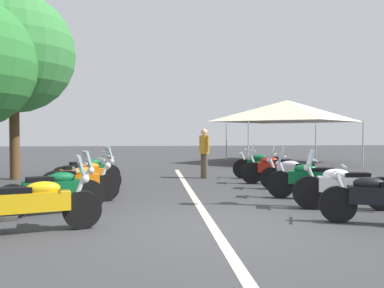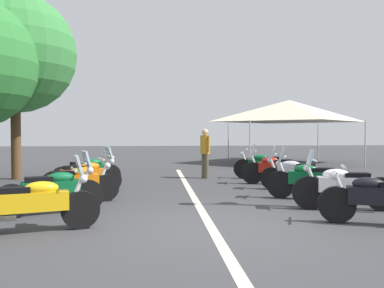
% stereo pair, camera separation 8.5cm
% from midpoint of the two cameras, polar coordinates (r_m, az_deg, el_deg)
% --- Properties ---
extents(ground_plane, '(80.00, 80.00, 0.00)m').
position_cam_midpoint_polar(ground_plane, '(6.67, 3.22, -11.92)').
color(ground_plane, '#38383A').
extents(lane_centre_stripe, '(13.74, 0.16, 0.01)m').
position_cam_midpoint_polar(lane_centre_stripe, '(9.96, 0.39, -7.37)').
color(lane_centre_stripe, beige).
rests_on(lane_centre_stripe, ground_plane).
extents(motorcycle_left_row_0, '(0.89, 2.11, 1.20)m').
position_cam_midpoint_polar(motorcycle_left_row_0, '(6.77, -21.50, -7.85)').
color(motorcycle_left_row_0, black).
rests_on(motorcycle_left_row_0, ground_plane).
extents(motorcycle_left_row_1, '(0.99, 1.90, 1.20)m').
position_cam_midpoint_polar(motorcycle_left_row_1, '(8.14, -18.86, -6.22)').
color(motorcycle_left_row_1, black).
rests_on(motorcycle_left_row_1, ground_plane).
extents(motorcycle_left_row_2, '(0.91, 1.93, 0.98)m').
position_cam_midpoint_polar(motorcycle_left_row_2, '(9.25, -16.06, -5.35)').
color(motorcycle_left_row_2, black).
rests_on(motorcycle_left_row_2, ground_plane).
extents(motorcycle_left_row_3, '(1.00, 1.92, 1.19)m').
position_cam_midpoint_polar(motorcycle_left_row_3, '(10.64, -14.87, -4.37)').
color(motorcycle_left_row_3, black).
rests_on(motorcycle_left_row_3, ground_plane).
extents(motorcycle_left_row_4, '(1.06, 1.86, 0.99)m').
position_cam_midpoint_polar(motorcycle_left_row_4, '(11.96, -14.37, -3.75)').
color(motorcycle_left_row_4, black).
rests_on(motorcycle_left_row_4, ground_plane).
extents(motorcycle_right_row_0, '(0.94, 1.92, 1.00)m').
position_cam_midpoint_polar(motorcycle_right_row_0, '(7.55, 25.23, -6.98)').
color(motorcycle_right_row_0, black).
rests_on(motorcycle_right_row_0, ground_plane).
extents(motorcycle_right_row_1, '(0.81, 2.06, 1.23)m').
position_cam_midpoint_polar(motorcycle_right_row_1, '(8.69, 20.97, -5.65)').
color(motorcycle_right_row_1, black).
rests_on(motorcycle_right_row_1, ground_plane).
extents(motorcycle_right_row_2, '(0.99, 2.05, 1.21)m').
position_cam_midpoint_polar(motorcycle_right_row_2, '(9.82, 16.90, -4.82)').
color(motorcycle_right_row_2, black).
rests_on(motorcycle_right_row_2, ground_plane).
extents(motorcycle_right_row_3, '(0.97, 1.89, 1.19)m').
position_cam_midpoint_polar(motorcycle_right_row_3, '(11.26, 14.78, -4.05)').
color(motorcycle_right_row_3, black).
rests_on(motorcycle_right_row_3, ground_plane).
extents(motorcycle_right_row_4, '(0.80, 2.06, 1.22)m').
position_cam_midpoint_polar(motorcycle_right_row_4, '(12.38, 11.91, -3.43)').
color(motorcycle_right_row_4, black).
rests_on(motorcycle_right_row_4, ground_plane).
extents(motorcycle_right_row_5, '(0.94, 2.08, 1.01)m').
position_cam_midpoint_polar(motorcycle_right_row_5, '(13.73, 10.49, -2.97)').
color(motorcycle_right_row_5, black).
rests_on(motorcycle_right_row_5, ground_plane).
extents(traffic_cone_0, '(0.36, 0.36, 0.61)m').
position_cam_midpoint_polar(traffic_cone_0, '(10.85, 23.17, -5.22)').
color(traffic_cone_0, orange).
rests_on(traffic_cone_0, ground_plane).
extents(bystander_0, '(0.48, 0.32, 1.69)m').
position_cam_midpoint_polar(bystander_0, '(13.68, 2.05, -0.75)').
color(bystander_0, brown).
rests_on(bystander_0, ground_plane).
extents(roadside_tree_1, '(3.99, 3.99, 6.20)m').
position_cam_midpoint_polar(roadside_tree_1, '(14.84, -23.70, 11.73)').
color(roadside_tree_1, brown).
rests_on(roadside_tree_1, ground_plane).
extents(event_tent, '(5.84, 5.84, 3.20)m').
position_cam_midpoint_polar(event_tent, '(20.96, 13.71, 4.58)').
color(event_tent, beige).
rests_on(event_tent, ground_plane).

